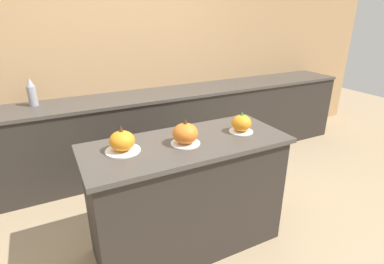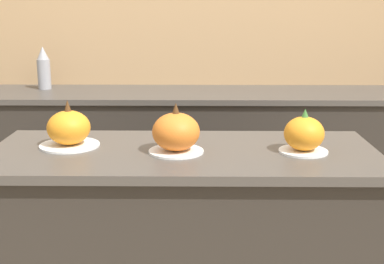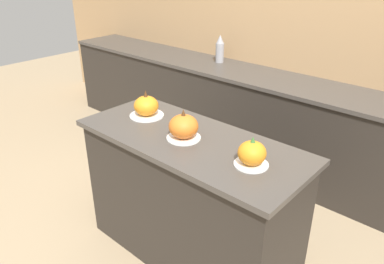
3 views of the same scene
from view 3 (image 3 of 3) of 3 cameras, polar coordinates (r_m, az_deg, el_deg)
name	(u,v)px [view 3 (image 3 of 3)]	position (r m, az deg, el deg)	size (l,w,h in m)	color
ground_plane	(190,253)	(2.86, -0.26, -17.90)	(12.00, 12.00, 0.00)	tan
wall_back	(321,41)	(3.66, 19.11, 12.97)	(8.00, 0.06, 2.50)	tan
kitchen_island	(190,200)	(2.56, -0.28, -10.26)	(1.52, 0.64, 0.94)	#2D2823
back_counter	(293,131)	(3.62, 15.20, 0.09)	(6.00, 0.60, 0.92)	#2D2823
pumpkin_cake_left	(146,107)	(2.62, -6.98, 3.86)	(0.24, 0.24, 0.19)	white
pumpkin_cake_center	(184,127)	(2.28, -1.30, 0.76)	(0.21, 0.21, 0.19)	white
pumpkin_cake_right	(252,154)	(2.02, 9.12, -3.30)	(0.19, 0.19, 0.17)	white
bottle_tall	(220,49)	(4.00, 4.27, 12.47)	(0.09, 0.09, 0.29)	#99999E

